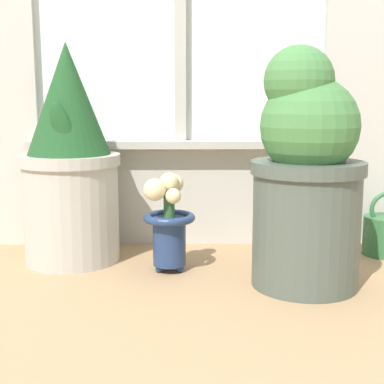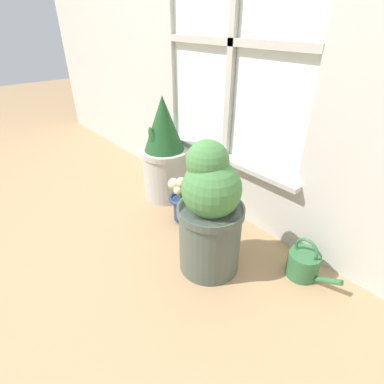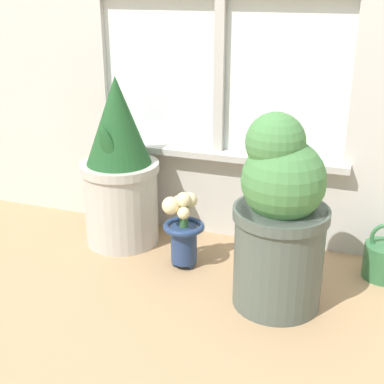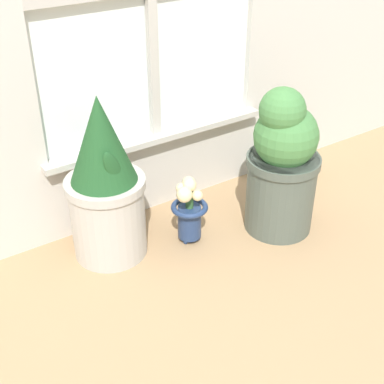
# 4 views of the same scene
# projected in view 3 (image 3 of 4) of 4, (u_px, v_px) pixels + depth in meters

# --- Properties ---
(ground_plane) EXTENTS (10.00, 10.00, 0.00)m
(ground_plane) POSITION_uv_depth(u_px,v_px,m) (163.00, 308.00, 1.64)
(ground_plane) COLOR tan
(potted_plant_left) EXTENTS (0.29, 0.29, 0.63)m
(potted_plant_left) POSITION_uv_depth(u_px,v_px,m) (120.00, 168.00, 1.96)
(potted_plant_left) COLOR #B7B2A8
(potted_plant_left) RESTS_ON ground_plane
(potted_plant_right) EXTENTS (0.29, 0.29, 0.60)m
(potted_plant_right) POSITION_uv_depth(u_px,v_px,m) (280.00, 218.00, 1.57)
(potted_plant_right) COLOR #4C564C
(potted_plant_right) RESTS_ON ground_plane
(flower_vase) EXTENTS (0.14, 0.14, 0.28)m
(flower_vase) POSITION_uv_depth(u_px,v_px,m) (183.00, 228.00, 1.84)
(flower_vase) COLOR navy
(flower_vase) RESTS_ON ground_plane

